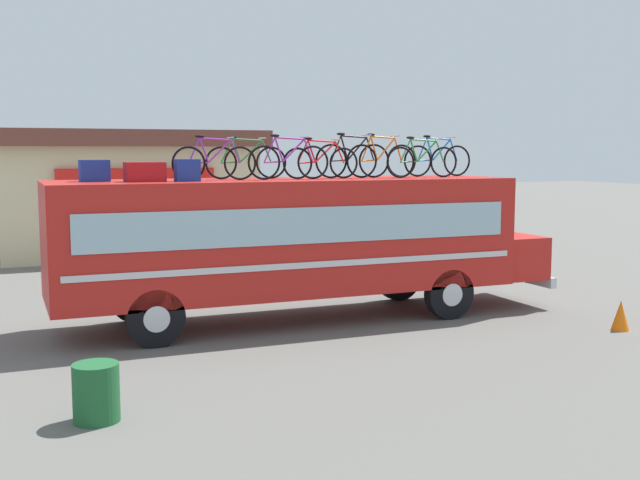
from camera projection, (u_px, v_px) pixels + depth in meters
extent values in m
plane|color=#605E59|center=(287.00, 321.00, 16.65)|extent=(120.00, 120.00, 0.00)
cube|color=red|center=(287.00, 235.00, 16.44)|extent=(9.75, 2.59, 2.35)
cube|color=red|center=(500.00, 254.00, 18.59)|extent=(1.13, 2.38, 0.98)
cube|color=#99B7C6|center=(310.00, 225.00, 15.20)|extent=(8.97, 0.04, 0.72)
cube|color=#99B7C6|center=(267.00, 215.00, 17.60)|extent=(8.97, 0.04, 0.72)
cube|color=silver|center=(310.00, 265.00, 15.29)|extent=(9.36, 0.03, 0.12)
cube|color=silver|center=(267.00, 249.00, 17.69)|extent=(9.36, 0.03, 0.12)
cube|color=silver|center=(521.00, 276.00, 18.89)|extent=(0.16, 2.46, 0.24)
cylinder|color=black|center=(449.00, 294.00, 16.79)|extent=(1.09, 0.28, 1.09)
cylinder|color=silver|center=(449.00, 294.00, 16.79)|extent=(0.49, 0.30, 0.49)
cylinder|color=black|center=(398.00, 278.00, 18.91)|extent=(1.09, 0.28, 1.09)
cylinder|color=silver|center=(398.00, 278.00, 18.91)|extent=(0.49, 0.30, 0.49)
cylinder|color=black|center=(155.00, 318.00, 14.37)|extent=(1.09, 0.28, 1.09)
cylinder|color=silver|center=(155.00, 318.00, 14.37)|extent=(0.49, 0.30, 0.49)
cylinder|color=black|center=(135.00, 296.00, 16.49)|extent=(1.09, 0.28, 1.09)
cylinder|color=silver|center=(135.00, 296.00, 16.49)|extent=(0.49, 0.30, 0.49)
cube|color=#193899|center=(94.00, 171.00, 14.97)|extent=(0.55, 0.48, 0.42)
cube|color=maroon|center=(145.00, 172.00, 14.96)|extent=(0.74, 0.56, 0.37)
cube|color=#193899|center=(187.00, 170.00, 15.08)|extent=(0.46, 0.34, 0.43)
torus|color=black|center=(189.00, 163.00, 15.33)|extent=(0.69, 0.04, 0.69)
torus|color=black|center=(240.00, 163.00, 15.73)|extent=(0.69, 0.04, 0.69)
cylinder|color=purple|center=(204.00, 150.00, 15.42)|extent=(0.20, 0.04, 0.49)
cylinder|color=purple|center=(220.00, 151.00, 15.54)|extent=(0.49, 0.04, 0.47)
cylinder|color=purple|center=(215.00, 139.00, 15.48)|extent=(0.64, 0.04, 0.07)
cylinder|color=purple|center=(199.00, 163.00, 15.41)|extent=(0.40, 0.03, 0.05)
cylinder|color=purple|center=(194.00, 151.00, 15.35)|extent=(0.26, 0.03, 0.51)
cylinder|color=purple|center=(235.00, 152.00, 15.67)|extent=(0.22, 0.03, 0.48)
cylinder|color=silver|center=(231.00, 138.00, 15.60)|extent=(0.03, 0.44, 0.03)
ellipsoid|color=black|center=(200.00, 136.00, 15.36)|extent=(0.20, 0.08, 0.06)
torus|color=black|center=(221.00, 163.00, 16.12)|extent=(0.69, 0.04, 0.69)
torus|color=black|center=(271.00, 163.00, 16.54)|extent=(0.69, 0.04, 0.69)
cylinder|color=green|center=(236.00, 150.00, 16.22)|extent=(0.21, 0.04, 0.49)
cylinder|color=green|center=(251.00, 151.00, 16.35)|extent=(0.51, 0.04, 0.47)
cylinder|color=green|center=(247.00, 140.00, 16.29)|extent=(0.66, 0.04, 0.07)
cylinder|color=green|center=(231.00, 162.00, 16.20)|extent=(0.42, 0.03, 0.05)
cylinder|color=green|center=(227.00, 151.00, 16.14)|extent=(0.27, 0.03, 0.51)
cylinder|color=green|center=(267.00, 152.00, 16.48)|extent=(0.23, 0.03, 0.48)
cylinder|color=silver|center=(262.00, 138.00, 16.41)|extent=(0.03, 0.44, 0.03)
ellipsoid|color=black|center=(232.00, 137.00, 16.15)|extent=(0.20, 0.08, 0.06)
torus|color=black|center=(264.00, 163.00, 15.85)|extent=(0.70, 0.04, 0.70)
torus|color=black|center=(313.00, 162.00, 16.26)|extent=(0.70, 0.04, 0.70)
cylinder|color=purple|center=(279.00, 150.00, 15.94)|extent=(0.21, 0.04, 0.50)
cylinder|color=purple|center=(294.00, 150.00, 16.07)|extent=(0.50, 0.04, 0.48)
cylinder|color=purple|center=(290.00, 138.00, 16.00)|extent=(0.65, 0.04, 0.07)
cylinder|color=purple|center=(274.00, 162.00, 15.92)|extent=(0.41, 0.03, 0.05)
cylinder|color=purple|center=(270.00, 150.00, 15.86)|extent=(0.26, 0.03, 0.52)
cylinder|color=purple|center=(309.00, 151.00, 16.19)|extent=(0.22, 0.03, 0.49)
cylinder|color=silver|center=(304.00, 137.00, 16.12)|extent=(0.03, 0.44, 0.03)
ellipsoid|color=black|center=(275.00, 136.00, 15.88)|extent=(0.20, 0.08, 0.06)
torus|color=black|center=(298.00, 163.00, 16.23)|extent=(0.66, 0.04, 0.66)
torus|color=black|center=(344.00, 163.00, 16.63)|extent=(0.66, 0.04, 0.66)
cylinder|color=red|center=(312.00, 151.00, 16.32)|extent=(0.20, 0.04, 0.47)
cylinder|color=red|center=(326.00, 152.00, 16.44)|extent=(0.49, 0.04, 0.45)
cylinder|color=red|center=(322.00, 141.00, 16.38)|extent=(0.64, 0.04, 0.07)
cylinder|color=red|center=(307.00, 163.00, 16.30)|extent=(0.40, 0.03, 0.05)
cylinder|color=red|center=(303.00, 152.00, 16.24)|extent=(0.26, 0.03, 0.49)
cylinder|color=red|center=(340.00, 153.00, 16.57)|extent=(0.22, 0.03, 0.46)
cylinder|color=silver|center=(336.00, 140.00, 16.50)|extent=(0.03, 0.44, 0.03)
ellipsoid|color=black|center=(308.00, 138.00, 16.25)|extent=(0.20, 0.08, 0.06)
torus|color=black|center=(331.00, 161.00, 16.70)|extent=(0.74, 0.04, 0.74)
torus|color=black|center=(374.00, 161.00, 17.09)|extent=(0.74, 0.04, 0.74)
cylinder|color=black|center=(344.00, 148.00, 16.78)|extent=(0.20, 0.04, 0.53)
cylinder|color=black|center=(357.00, 149.00, 16.90)|extent=(0.48, 0.04, 0.51)
cylinder|color=black|center=(354.00, 137.00, 16.84)|extent=(0.62, 0.04, 0.07)
cylinder|color=black|center=(340.00, 161.00, 16.77)|extent=(0.39, 0.03, 0.05)
cylinder|color=black|center=(336.00, 148.00, 16.71)|extent=(0.25, 0.03, 0.55)
cylinder|color=black|center=(370.00, 149.00, 17.02)|extent=(0.22, 0.03, 0.52)
cylinder|color=silver|center=(367.00, 135.00, 16.95)|extent=(0.03, 0.44, 0.03)
ellipsoid|color=black|center=(341.00, 134.00, 16.72)|extent=(0.20, 0.08, 0.06)
torus|color=black|center=(362.00, 161.00, 16.96)|extent=(0.74, 0.04, 0.74)
torus|color=black|center=(401.00, 161.00, 17.33)|extent=(0.74, 0.04, 0.74)
cylinder|color=orange|center=(374.00, 148.00, 17.04)|extent=(0.19, 0.04, 0.53)
cylinder|color=orange|center=(386.00, 149.00, 17.15)|extent=(0.46, 0.04, 0.51)
cylinder|color=orange|center=(383.00, 137.00, 17.09)|extent=(0.59, 0.04, 0.07)
cylinder|color=orange|center=(369.00, 161.00, 17.03)|extent=(0.38, 0.03, 0.05)
cylinder|color=orange|center=(366.00, 149.00, 16.97)|extent=(0.24, 0.03, 0.55)
cylinder|color=orange|center=(398.00, 150.00, 17.27)|extent=(0.21, 0.03, 0.51)
cylinder|color=silver|center=(395.00, 136.00, 17.20)|extent=(0.03, 0.44, 0.03)
ellipsoid|color=black|center=(371.00, 135.00, 16.97)|extent=(0.20, 0.08, 0.06)
torus|color=black|center=(400.00, 162.00, 16.91)|extent=(0.68, 0.04, 0.68)
torus|color=black|center=(444.00, 162.00, 17.33)|extent=(0.68, 0.04, 0.68)
cylinder|color=green|center=(414.00, 150.00, 17.01)|extent=(0.21, 0.04, 0.49)
cylinder|color=green|center=(427.00, 151.00, 17.14)|extent=(0.51, 0.04, 0.47)
cylinder|color=green|center=(424.00, 140.00, 17.08)|extent=(0.66, 0.04, 0.07)
cylinder|color=green|center=(409.00, 162.00, 16.99)|extent=(0.42, 0.03, 0.05)
cylinder|color=green|center=(405.00, 151.00, 16.93)|extent=(0.27, 0.03, 0.51)
cylinder|color=green|center=(440.00, 152.00, 17.27)|extent=(0.23, 0.03, 0.48)
cylinder|color=silver|center=(436.00, 139.00, 17.20)|extent=(0.03, 0.44, 0.03)
ellipsoid|color=black|center=(410.00, 138.00, 16.95)|extent=(0.20, 0.08, 0.06)
torus|color=black|center=(418.00, 161.00, 17.80)|extent=(0.72, 0.04, 0.72)
torus|color=black|center=(457.00, 161.00, 18.20)|extent=(0.72, 0.04, 0.72)
cylinder|color=#197FDB|center=(430.00, 149.00, 17.89)|extent=(0.20, 0.04, 0.52)
cylinder|color=#197FDB|center=(442.00, 150.00, 18.01)|extent=(0.49, 0.04, 0.50)
cylinder|color=#197FDB|center=(439.00, 139.00, 17.95)|extent=(0.63, 0.04, 0.07)
cylinder|color=#197FDB|center=(425.00, 160.00, 17.87)|extent=(0.40, 0.03, 0.05)
cylinder|color=#197FDB|center=(422.00, 149.00, 17.81)|extent=(0.26, 0.03, 0.54)
cylinder|color=#197FDB|center=(454.00, 150.00, 18.14)|extent=(0.22, 0.03, 0.50)
cylinder|color=silver|center=(450.00, 137.00, 18.07)|extent=(0.03, 0.44, 0.03)
ellipsoid|color=black|center=(427.00, 136.00, 17.82)|extent=(0.20, 0.08, 0.06)
cube|color=beige|center=(116.00, 196.00, 29.90)|extent=(8.50, 9.64, 3.77)
cube|color=brown|center=(115.00, 140.00, 29.66)|extent=(9.18, 10.41, 0.55)
cube|color=red|center=(137.00, 179.00, 25.30)|extent=(5.10, 0.16, 0.70)
cylinder|color=#1E592D|center=(96.00, 393.00, 10.41)|extent=(0.62, 0.62, 0.79)
cone|color=orange|center=(621.00, 315.00, 15.72)|extent=(0.36, 0.36, 0.62)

